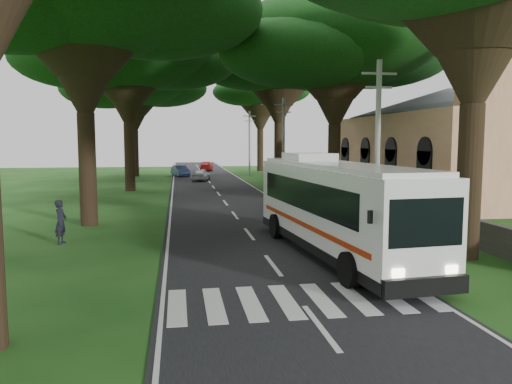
{
  "coord_description": "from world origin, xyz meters",
  "views": [
    {
      "loc": [
        -3.32,
        -15.19,
        4.51
      ],
      "look_at": [
        0.09,
        6.49,
        2.2
      ],
      "focal_mm": 35.0,
      "sensor_mm": 36.0,
      "label": 1
    }
  ],
  "objects_px": {
    "distant_car_c": "(206,166)",
    "coach_bus": "(335,206)",
    "pole_near": "(377,147)",
    "pole_mid": "(283,144)",
    "distant_car_b": "(180,171)",
    "distant_car_a": "(201,175)",
    "pedestrian": "(61,222)",
    "church": "(449,135)",
    "pole_far": "(250,142)"
  },
  "relations": [
    {
      "from": "distant_car_a",
      "to": "pedestrian",
      "type": "distance_m",
      "value": 33.24
    },
    {
      "from": "distant_car_a",
      "to": "distant_car_c",
      "type": "distance_m",
      "value": 18.01
    },
    {
      "from": "coach_bus",
      "to": "distant_car_b",
      "type": "relative_size",
      "value": 3.08
    },
    {
      "from": "pole_mid",
      "to": "distant_car_a",
      "type": "bearing_deg",
      "value": 114.89
    },
    {
      "from": "pedestrian",
      "to": "distant_car_b",
      "type": "bearing_deg",
      "value": 2.32
    },
    {
      "from": "distant_car_b",
      "to": "pedestrian",
      "type": "xyz_separation_m",
      "value": [
        -5.37,
        -39.57,
        0.26
      ]
    },
    {
      "from": "pole_near",
      "to": "pole_mid",
      "type": "distance_m",
      "value": 20.0
    },
    {
      "from": "distant_car_a",
      "to": "pedestrian",
      "type": "bearing_deg",
      "value": 90.76
    },
    {
      "from": "pole_mid",
      "to": "coach_bus",
      "type": "distance_m",
      "value": 23.02
    },
    {
      "from": "pole_far",
      "to": "distant_car_a",
      "type": "relative_size",
      "value": 2.02
    },
    {
      "from": "pole_near",
      "to": "coach_bus",
      "type": "height_order",
      "value": "pole_near"
    },
    {
      "from": "coach_bus",
      "to": "pole_mid",
      "type": "bearing_deg",
      "value": 77.86
    },
    {
      "from": "church",
      "to": "distant_car_c",
      "type": "distance_m",
      "value": 40.04
    },
    {
      "from": "pole_near",
      "to": "coach_bus",
      "type": "xyz_separation_m",
      "value": [
        -2.81,
        -2.74,
        -2.23
      ]
    },
    {
      "from": "church",
      "to": "distant_car_b",
      "type": "distance_m",
      "value": 33.02
    },
    {
      "from": "church",
      "to": "distant_car_a",
      "type": "height_order",
      "value": "church"
    },
    {
      "from": "pole_mid",
      "to": "pedestrian",
      "type": "relative_size",
      "value": 4.17
    },
    {
      "from": "pole_near",
      "to": "distant_car_c",
      "type": "relative_size",
      "value": 1.75
    },
    {
      "from": "church",
      "to": "distant_car_a",
      "type": "bearing_deg",
      "value": 135.98
    },
    {
      "from": "distant_car_a",
      "to": "pole_mid",
      "type": "bearing_deg",
      "value": 128.81
    },
    {
      "from": "pole_mid",
      "to": "pedestrian",
      "type": "distance_m",
      "value": 23.57
    },
    {
      "from": "pole_far",
      "to": "distant_car_b",
      "type": "relative_size",
      "value": 1.98
    },
    {
      "from": "distant_car_a",
      "to": "pole_far",
      "type": "bearing_deg",
      "value": -120.53
    },
    {
      "from": "church",
      "to": "coach_bus",
      "type": "relative_size",
      "value": 1.93
    },
    {
      "from": "pole_mid",
      "to": "pole_far",
      "type": "bearing_deg",
      "value": 90.0
    },
    {
      "from": "pole_near",
      "to": "distant_car_b",
      "type": "relative_size",
      "value": 1.98
    },
    {
      "from": "pole_mid",
      "to": "pole_far",
      "type": "xyz_separation_m",
      "value": [
        0.0,
        20.0,
        0.0
      ]
    },
    {
      "from": "pole_near",
      "to": "distant_car_a",
      "type": "xyz_separation_m",
      "value": [
        -6.3,
        33.58,
        -3.48
      ]
    },
    {
      "from": "coach_bus",
      "to": "distant_car_a",
      "type": "xyz_separation_m",
      "value": [
        -3.49,
        36.32,
        -1.24
      ]
    },
    {
      "from": "pole_far",
      "to": "distant_car_c",
      "type": "bearing_deg",
      "value": 112.19
    },
    {
      "from": "pedestrian",
      "to": "pole_mid",
      "type": "bearing_deg",
      "value": -26.4
    },
    {
      "from": "coach_bus",
      "to": "distant_car_b",
      "type": "bearing_deg",
      "value": 92.35
    },
    {
      "from": "pedestrian",
      "to": "coach_bus",
      "type": "bearing_deg",
      "value": -99.61
    },
    {
      "from": "pole_near",
      "to": "distant_car_a",
      "type": "bearing_deg",
      "value": 100.63
    },
    {
      "from": "church",
      "to": "distant_car_b",
      "type": "height_order",
      "value": "church"
    },
    {
      "from": "pole_near",
      "to": "pole_mid",
      "type": "relative_size",
      "value": 1.0
    },
    {
      "from": "coach_bus",
      "to": "distant_car_b",
      "type": "height_order",
      "value": "coach_bus"
    },
    {
      "from": "pedestrian",
      "to": "church",
      "type": "bearing_deg",
      "value": -51.31
    },
    {
      "from": "distant_car_c",
      "to": "coach_bus",
      "type": "bearing_deg",
      "value": 96.99
    },
    {
      "from": "church",
      "to": "distant_car_b",
      "type": "xyz_separation_m",
      "value": [
        -20.86,
        25.24,
        -4.21
      ]
    },
    {
      "from": "coach_bus",
      "to": "distant_car_b",
      "type": "xyz_separation_m",
      "value": [
        -5.69,
        43.53,
        -1.25
      ]
    },
    {
      "from": "coach_bus",
      "to": "pedestrian",
      "type": "distance_m",
      "value": 11.79
    },
    {
      "from": "church",
      "to": "coach_bus",
      "type": "height_order",
      "value": "church"
    },
    {
      "from": "church",
      "to": "pedestrian",
      "type": "xyz_separation_m",
      "value": [
        -26.23,
        -14.33,
        -3.95
      ]
    },
    {
      "from": "church",
      "to": "distant_car_c",
      "type": "relative_size",
      "value": 5.25
    },
    {
      "from": "distant_car_c",
      "to": "pole_mid",
      "type": "bearing_deg",
      "value": 103.47
    },
    {
      "from": "pole_mid",
      "to": "pole_far",
      "type": "height_order",
      "value": "same"
    },
    {
      "from": "distant_car_c",
      "to": "distant_car_b",
      "type": "bearing_deg",
      "value": 75.49
    },
    {
      "from": "coach_bus",
      "to": "distant_car_b",
      "type": "distance_m",
      "value": 43.91
    },
    {
      "from": "pole_far",
      "to": "pedestrian",
      "type": "height_order",
      "value": "pole_far"
    }
  ]
}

